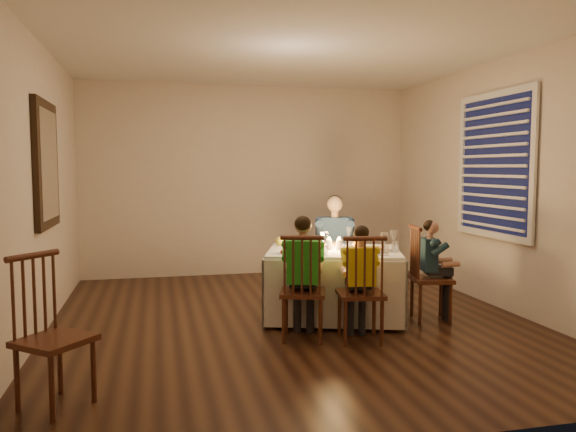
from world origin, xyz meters
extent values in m
plane|color=black|center=(0.00, 0.00, 0.00)|extent=(5.00, 5.00, 0.00)
cube|color=beige|center=(-2.25, 0.00, 1.30)|extent=(0.02, 5.00, 2.60)
cube|color=beige|center=(2.25, 0.00, 1.30)|extent=(0.02, 5.00, 2.60)
cube|color=beige|center=(0.00, 2.50, 1.30)|extent=(4.50, 0.02, 2.60)
plane|color=white|center=(0.00, 0.00, 2.60)|extent=(5.00, 5.00, 0.00)
cube|color=silver|center=(0.42, -0.01, 0.65)|extent=(1.47, 1.24, 0.04)
cube|color=silver|center=(0.56, 0.43, 0.34)|extent=(1.25, 0.41, 0.61)
cube|color=silver|center=(0.28, -0.45, 0.34)|extent=(1.25, 0.41, 0.61)
cube|color=silver|center=(1.03, -0.21, 0.34)|extent=(0.30, 0.90, 0.61)
cube|color=silver|center=(-0.19, 0.18, 0.34)|extent=(0.30, 0.90, 0.61)
cylinder|color=silver|center=(0.48, 0.25, 0.68)|extent=(0.33, 0.33, 0.02)
cylinder|color=silver|center=(0.10, -0.16, 0.68)|extent=(0.33, 0.33, 0.02)
cylinder|color=silver|center=(0.63, -0.33, 0.68)|extent=(0.33, 0.33, 0.02)
cylinder|color=silver|center=(0.80, -0.15, 0.68)|extent=(0.33, 0.33, 0.02)
cylinder|color=beige|center=(0.37, 0.00, 0.72)|extent=(0.06, 0.06, 0.10)
cylinder|color=beige|center=(0.47, -0.03, 0.72)|extent=(0.06, 0.06, 0.10)
sphere|color=#FCF742|center=(-0.03, 0.41, 0.72)|extent=(0.09, 0.09, 0.09)
sphere|color=orange|center=(0.64, -0.04, 0.71)|extent=(0.08, 0.08, 0.08)
imported|color=silver|center=(0.15, 0.38, 0.70)|extent=(0.23, 0.23, 0.06)
cube|color=black|center=(-2.22, 0.30, 1.50)|extent=(0.05, 0.95, 1.15)
cube|color=white|center=(-2.19, 0.30, 1.50)|extent=(0.01, 0.78, 0.98)
cube|color=#0D1237|center=(2.23, 0.10, 1.50)|extent=(0.01, 1.20, 1.40)
cube|color=white|center=(2.21, 0.10, 1.50)|extent=(0.03, 1.34, 1.54)
camera|label=1|loc=(-1.25, -5.17, 1.47)|focal=35.00mm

